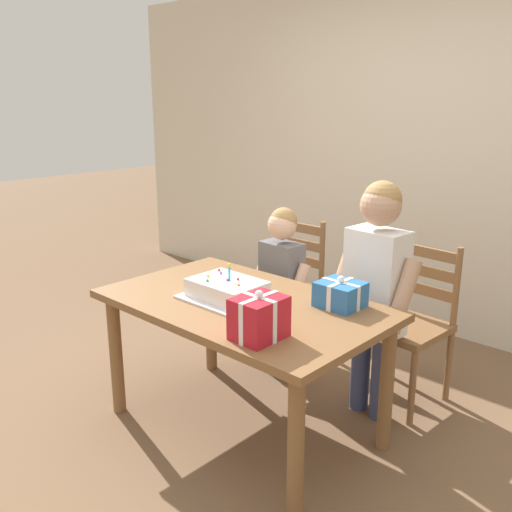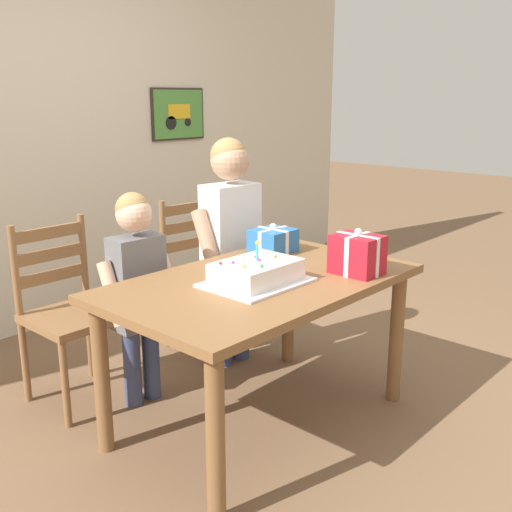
{
  "view_description": "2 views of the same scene",
  "coord_description": "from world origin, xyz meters",
  "px_view_note": "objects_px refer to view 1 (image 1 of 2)",
  "views": [
    {
      "loc": [
        1.84,
        -1.88,
        1.7
      ],
      "look_at": [
        -0.07,
        0.17,
        0.91
      ],
      "focal_mm": 39.35,
      "sensor_mm": 36.0,
      "label": 1
    },
    {
      "loc": [
        -1.93,
        -1.73,
        1.52
      ],
      "look_at": [
        0.02,
        0.05,
        0.81
      ],
      "focal_mm": 42.26,
      "sensor_mm": 36.0,
      "label": 2
    }
  ],
  "objects_px": {
    "chair_left": "(285,287)",
    "child_older": "(376,278)",
    "child_younger": "(281,277)",
    "dining_table": "(243,319)",
    "chair_right": "(409,323)",
    "birthday_cake": "(227,290)",
    "gift_box_beside_cake": "(259,318)",
    "gift_box_red_large": "(340,294)"
  },
  "relations": [
    {
      "from": "birthday_cake",
      "to": "chair_left",
      "type": "height_order",
      "value": "chair_left"
    },
    {
      "from": "chair_left",
      "to": "child_older",
      "type": "relative_size",
      "value": 0.71
    },
    {
      "from": "birthday_cake",
      "to": "chair_right",
      "type": "distance_m",
      "value": 1.1
    },
    {
      "from": "gift_box_red_large",
      "to": "chair_right",
      "type": "height_order",
      "value": "chair_right"
    },
    {
      "from": "birthday_cake",
      "to": "chair_left",
      "type": "distance_m",
      "value": 1.04
    },
    {
      "from": "child_younger",
      "to": "chair_left",
      "type": "bearing_deg",
      "value": 125.9
    },
    {
      "from": "gift_box_red_large",
      "to": "chair_left",
      "type": "distance_m",
      "value": 1.09
    },
    {
      "from": "birthday_cake",
      "to": "child_younger",
      "type": "height_order",
      "value": "child_younger"
    },
    {
      "from": "dining_table",
      "to": "child_younger",
      "type": "bearing_deg",
      "value": 112.81
    },
    {
      "from": "chair_left",
      "to": "chair_right",
      "type": "bearing_deg",
      "value": -0.01
    },
    {
      "from": "chair_left",
      "to": "birthday_cake",
      "type": "bearing_deg",
      "value": -67.23
    },
    {
      "from": "child_younger",
      "to": "birthday_cake",
      "type": "bearing_deg",
      "value": -74.42
    },
    {
      "from": "birthday_cake",
      "to": "child_younger",
      "type": "bearing_deg",
      "value": 105.58
    },
    {
      "from": "dining_table",
      "to": "gift_box_beside_cake",
      "type": "bearing_deg",
      "value": -37.25
    },
    {
      "from": "chair_left",
      "to": "child_older",
      "type": "distance_m",
      "value": 0.96
    },
    {
      "from": "chair_right",
      "to": "gift_box_beside_cake",
      "type": "bearing_deg",
      "value": -95.0
    },
    {
      "from": "dining_table",
      "to": "child_older",
      "type": "distance_m",
      "value": 0.73
    },
    {
      "from": "child_younger",
      "to": "dining_table",
      "type": "bearing_deg",
      "value": -67.19
    },
    {
      "from": "gift_box_red_large",
      "to": "chair_left",
      "type": "bearing_deg",
      "value": 144.51
    },
    {
      "from": "dining_table",
      "to": "gift_box_red_large",
      "type": "height_order",
      "value": "gift_box_red_large"
    },
    {
      "from": "chair_right",
      "to": "child_older",
      "type": "height_order",
      "value": "child_older"
    },
    {
      "from": "chair_right",
      "to": "child_younger",
      "type": "xyz_separation_m",
      "value": [
        -0.71,
        -0.29,
        0.19
      ]
    },
    {
      "from": "birthday_cake",
      "to": "child_older",
      "type": "relative_size",
      "value": 0.34
    },
    {
      "from": "child_older",
      "to": "gift_box_red_large",
      "type": "bearing_deg",
      "value": -91.03
    },
    {
      "from": "dining_table",
      "to": "birthday_cake",
      "type": "xyz_separation_m",
      "value": [
        -0.07,
        -0.04,
        0.15
      ]
    },
    {
      "from": "birthday_cake",
      "to": "gift_box_beside_cake",
      "type": "relative_size",
      "value": 1.99
    },
    {
      "from": "dining_table",
      "to": "gift_box_beside_cake",
      "type": "relative_size",
      "value": 6.43
    },
    {
      "from": "gift_box_red_large",
      "to": "chair_right",
      "type": "distance_m",
      "value": 0.69
    },
    {
      "from": "dining_table",
      "to": "gift_box_beside_cake",
      "type": "xyz_separation_m",
      "value": [
        0.36,
        -0.27,
        0.19
      ]
    },
    {
      "from": "dining_table",
      "to": "gift_box_red_large",
      "type": "distance_m",
      "value": 0.5
    },
    {
      "from": "chair_left",
      "to": "child_younger",
      "type": "distance_m",
      "value": 0.4
    },
    {
      "from": "child_younger",
      "to": "child_older",
      "type": "bearing_deg",
      "value": -0.04
    },
    {
      "from": "gift_box_beside_cake",
      "to": "child_younger",
      "type": "relative_size",
      "value": 0.21
    },
    {
      "from": "dining_table",
      "to": "chair_right",
      "type": "bearing_deg",
      "value": 62.34
    },
    {
      "from": "dining_table",
      "to": "chair_left",
      "type": "xyz_separation_m",
      "value": [
        -0.46,
        0.88,
        -0.16
      ]
    },
    {
      "from": "birthday_cake",
      "to": "gift_box_red_large",
      "type": "height_order",
      "value": "birthday_cake"
    },
    {
      "from": "gift_box_red_large",
      "to": "chair_left",
      "type": "xyz_separation_m",
      "value": [
        -0.85,
        0.61,
        -0.32
      ]
    },
    {
      "from": "child_older",
      "to": "child_younger",
      "type": "distance_m",
      "value": 0.66
    },
    {
      "from": "dining_table",
      "to": "child_older",
      "type": "xyz_separation_m",
      "value": [
        0.4,
        0.59,
        0.17
      ]
    },
    {
      "from": "gift_box_red_large",
      "to": "dining_table",
      "type": "bearing_deg",
      "value": -145.74
    },
    {
      "from": "chair_right",
      "to": "child_older",
      "type": "bearing_deg",
      "value": -101.41
    },
    {
      "from": "birthday_cake",
      "to": "gift_box_beside_cake",
      "type": "bearing_deg",
      "value": -28.47
    }
  ]
}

